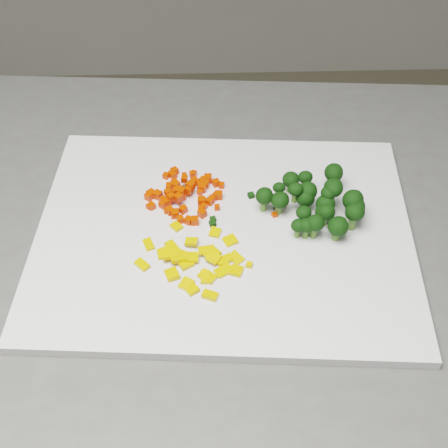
{
  "coord_description": "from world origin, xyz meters",
  "views": [
    {
      "loc": [
        -0.16,
        -0.28,
        1.45
      ],
      "look_at": [
        -0.14,
        0.23,
        0.92
      ],
      "focal_mm": 50.0,
      "sensor_mm": 36.0,
      "label": 1
    }
  ],
  "objects_px": {
    "counter_block": "(254,414)",
    "carrot_pile": "(186,189)",
    "pepper_pile": "(192,256)",
    "cutting_board": "(224,233)",
    "broccoli_pile": "(312,195)"
  },
  "relations": [
    {
      "from": "counter_block",
      "to": "carrot_pile",
      "type": "height_order",
      "value": "carrot_pile"
    },
    {
      "from": "counter_block",
      "to": "pepper_pile",
      "type": "xyz_separation_m",
      "value": [
        -0.09,
        -0.05,
        0.47
      ]
    },
    {
      "from": "counter_block",
      "to": "carrot_pile",
      "type": "relative_size",
      "value": 9.59
    },
    {
      "from": "counter_block",
      "to": "pepper_pile",
      "type": "height_order",
      "value": "pepper_pile"
    },
    {
      "from": "counter_block",
      "to": "cutting_board",
      "type": "xyz_separation_m",
      "value": [
        -0.05,
        -0.0,
        0.46
      ]
    },
    {
      "from": "counter_block",
      "to": "broccoli_pile",
      "type": "distance_m",
      "value": 0.49
    },
    {
      "from": "counter_block",
      "to": "broccoli_pile",
      "type": "xyz_separation_m",
      "value": [
        0.05,
        0.03,
        0.49
      ]
    },
    {
      "from": "pepper_pile",
      "to": "broccoli_pile",
      "type": "height_order",
      "value": "broccoli_pile"
    },
    {
      "from": "carrot_pile",
      "to": "pepper_pile",
      "type": "xyz_separation_m",
      "value": [
        0.01,
        -0.1,
        -0.01
      ]
    },
    {
      "from": "carrot_pile",
      "to": "pepper_pile",
      "type": "relative_size",
      "value": 0.86
    },
    {
      "from": "carrot_pile",
      "to": "counter_block",
      "type": "bearing_deg",
      "value": -30.21
    },
    {
      "from": "broccoli_pile",
      "to": "carrot_pile",
      "type": "bearing_deg",
      "value": 168.69
    },
    {
      "from": "counter_block",
      "to": "broccoli_pile",
      "type": "relative_size",
      "value": 7.99
    },
    {
      "from": "pepper_pile",
      "to": "broccoli_pile",
      "type": "distance_m",
      "value": 0.16
    },
    {
      "from": "pepper_pile",
      "to": "broccoli_pile",
      "type": "relative_size",
      "value": 0.97
    }
  ]
}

